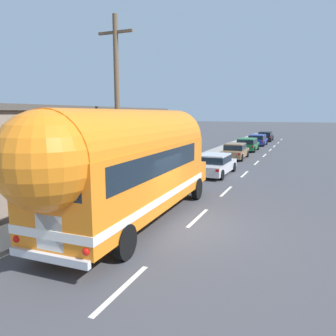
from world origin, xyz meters
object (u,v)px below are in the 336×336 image
(car_lead, at_px, (215,164))
(car_third, at_px, (248,144))
(car_second, at_px, (235,151))
(utility_pole, at_px, (117,104))
(painted_bus, at_px, (129,162))
(car_fifth, at_px, (266,136))
(car_fourth, at_px, (258,139))

(car_lead, relative_size, car_third, 1.10)
(car_second, bearing_deg, utility_pole, -99.93)
(painted_bus, xyz_separation_m, car_second, (-0.17, 19.10, -1.57))
(car_second, xyz_separation_m, car_fifth, (0.20, 20.58, 0.06))
(car_second, bearing_deg, car_lead, -87.44)
(painted_bus, height_order, car_fourth, painted_bus)
(car_lead, xyz_separation_m, car_second, (-0.37, 8.22, -0.01))
(painted_bus, distance_m, car_third, 25.73)
(car_fourth, bearing_deg, car_second, -90.40)
(painted_bus, bearing_deg, car_fifth, 89.97)
(car_fifth, bearing_deg, car_fourth, -90.81)
(utility_pole, bearing_deg, car_second, 80.07)
(car_second, xyz_separation_m, car_fourth, (0.09, 13.29, 0.06))
(car_lead, height_order, car_fifth, same)
(car_lead, height_order, car_third, same)
(car_second, relative_size, car_fourth, 1.05)
(car_third, distance_m, car_fourth, 6.71)
(car_third, xyz_separation_m, car_fourth, (0.12, 6.71, 0.01))
(car_third, height_order, car_fifth, same)
(car_third, relative_size, car_fourth, 1.00)
(painted_bus, height_order, car_lead, painted_bus)
(car_lead, height_order, car_fourth, same)
(utility_pole, xyz_separation_m, car_second, (2.66, 15.20, -3.69))
(car_lead, relative_size, car_second, 1.05)
(painted_bus, relative_size, car_fourth, 2.70)
(utility_pole, relative_size, painted_bus, 0.74)
(utility_pole, relative_size, car_fourth, 1.99)
(car_fourth, relative_size, car_fifth, 0.94)
(utility_pole, height_order, painted_bus, utility_pole)
(car_third, distance_m, car_fifth, 13.99)
(car_fourth, height_order, car_fifth, same)
(car_fourth, bearing_deg, car_lead, -89.27)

